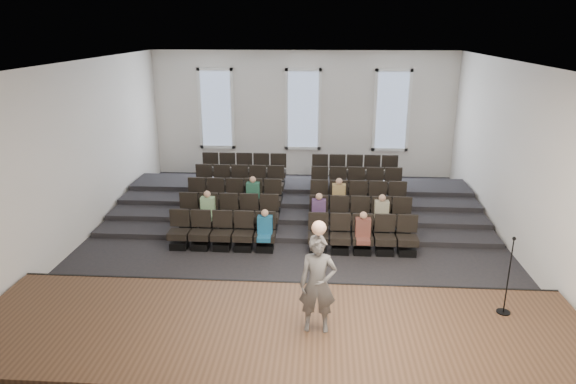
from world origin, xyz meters
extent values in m
plane|color=black|center=(0.00, 0.00, 0.00)|extent=(14.00, 14.00, 0.00)
cube|color=white|center=(0.00, 0.00, 5.01)|extent=(12.00, 14.00, 0.02)
cube|color=silver|center=(0.00, 7.02, 2.50)|extent=(12.00, 0.04, 5.00)
cube|color=silver|center=(0.00, -7.02, 2.50)|extent=(12.00, 0.04, 5.00)
cube|color=silver|center=(-6.02, 0.00, 2.50)|extent=(0.04, 14.00, 5.00)
cube|color=silver|center=(6.02, 0.00, 2.50)|extent=(0.04, 14.00, 5.00)
cube|color=#513523|center=(0.00, -5.10, 0.25)|extent=(11.80, 3.60, 0.50)
cube|color=black|center=(0.00, -3.33, 0.25)|extent=(11.80, 0.06, 0.52)
cube|color=black|center=(0.00, 2.33, 0.07)|extent=(11.80, 4.80, 0.15)
cube|color=black|center=(0.00, 2.85, 0.15)|extent=(11.80, 3.75, 0.30)
cube|color=black|center=(0.00, 3.38, 0.22)|extent=(11.80, 2.70, 0.45)
cube|color=black|center=(0.00, 3.90, 0.30)|extent=(11.80, 1.65, 0.60)
cube|color=black|center=(-3.13, -0.60, 0.10)|extent=(0.47, 0.43, 0.20)
cube|color=black|center=(-3.13, -0.60, 0.41)|extent=(0.55, 0.50, 0.19)
cube|color=black|center=(-3.13, -0.39, 0.82)|extent=(0.55, 0.08, 0.50)
cube|color=black|center=(-2.53, -0.60, 0.10)|extent=(0.47, 0.43, 0.20)
cube|color=black|center=(-2.53, -0.60, 0.41)|extent=(0.55, 0.50, 0.19)
cube|color=black|center=(-2.53, -0.39, 0.82)|extent=(0.55, 0.08, 0.50)
cube|color=black|center=(-1.93, -0.60, 0.10)|extent=(0.47, 0.43, 0.20)
cube|color=black|center=(-1.93, -0.60, 0.41)|extent=(0.55, 0.50, 0.19)
cube|color=black|center=(-1.93, -0.39, 0.82)|extent=(0.55, 0.08, 0.50)
cube|color=black|center=(-1.33, -0.60, 0.10)|extent=(0.47, 0.43, 0.20)
cube|color=black|center=(-1.33, -0.60, 0.41)|extent=(0.55, 0.50, 0.19)
cube|color=black|center=(-1.33, -0.39, 0.82)|extent=(0.55, 0.08, 0.50)
cube|color=black|center=(-0.73, -0.60, 0.10)|extent=(0.47, 0.43, 0.20)
cube|color=black|center=(-0.73, -0.60, 0.41)|extent=(0.55, 0.50, 0.19)
cube|color=black|center=(-0.73, -0.39, 0.82)|extent=(0.55, 0.08, 0.50)
cube|color=black|center=(0.73, -0.60, 0.10)|extent=(0.47, 0.43, 0.20)
cube|color=black|center=(0.73, -0.60, 0.41)|extent=(0.55, 0.50, 0.19)
cube|color=black|center=(0.73, -0.39, 0.82)|extent=(0.55, 0.08, 0.50)
cube|color=black|center=(1.33, -0.60, 0.10)|extent=(0.47, 0.43, 0.20)
cube|color=black|center=(1.33, -0.60, 0.41)|extent=(0.55, 0.50, 0.19)
cube|color=black|center=(1.33, -0.39, 0.82)|extent=(0.55, 0.08, 0.50)
cube|color=black|center=(1.93, -0.60, 0.10)|extent=(0.47, 0.43, 0.20)
cube|color=black|center=(1.93, -0.60, 0.41)|extent=(0.55, 0.50, 0.19)
cube|color=black|center=(1.93, -0.39, 0.82)|extent=(0.55, 0.08, 0.50)
cube|color=black|center=(2.53, -0.60, 0.10)|extent=(0.47, 0.43, 0.20)
cube|color=black|center=(2.53, -0.60, 0.41)|extent=(0.55, 0.50, 0.19)
cube|color=black|center=(2.53, -0.39, 0.82)|extent=(0.55, 0.08, 0.50)
cube|color=black|center=(3.13, -0.60, 0.10)|extent=(0.47, 0.43, 0.20)
cube|color=black|center=(3.13, -0.60, 0.41)|extent=(0.55, 0.50, 0.19)
cube|color=black|center=(3.13, -0.39, 0.82)|extent=(0.55, 0.08, 0.50)
cube|color=black|center=(-3.13, 0.45, 0.25)|extent=(0.47, 0.43, 0.20)
cube|color=black|center=(-3.13, 0.45, 0.56)|extent=(0.55, 0.50, 0.19)
cube|color=black|center=(-3.13, 0.66, 0.97)|extent=(0.55, 0.08, 0.50)
cube|color=black|center=(-2.53, 0.45, 0.25)|extent=(0.47, 0.43, 0.20)
cube|color=black|center=(-2.53, 0.45, 0.56)|extent=(0.55, 0.50, 0.19)
cube|color=black|center=(-2.53, 0.66, 0.97)|extent=(0.55, 0.08, 0.50)
cube|color=black|center=(-1.93, 0.45, 0.25)|extent=(0.47, 0.43, 0.20)
cube|color=black|center=(-1.93, 0.45, 0.56)|extent=(0.55, 0.50, 0.19)
cube|color=black|center=(-1.93, 0.66, 0.97)|extent=(0.55, 0.08, 0.50)
cube|color=black|center=(-1.33, 0.45, 0.25)|extent=(0.47, 0.43, 0.20)
cube|color=black|center=(-1.33, 0.45, 0.56)|extent=(0.55, 0.50, 0.19)
cube|color=black|center=(-1.33, 0.66, 0.97)|extent=(0.55, 0.08, 0.50)
cube|color=black|center=(-0.73, 0.45, 0.25)|extent=(0.47, 0.43, 0.20)
cube|color=black|center=(-0.73, 0.45, 0.56)|extent=(0.55, 0.50, 0.19)
cube|color=black|center=(-0.73, 0.66, 0.97)|extent=(0.55, 0.08, 0.50)
cube|color=black|center=(0.73, 0.45, 0.25)|extent=(0.47, 0.43, 0.20)
cube|color=black|center=(0.73, 0.45, 0.56)|extent=(0.55, 0.50, 0.19)
cube|color=black|center=(0.73, 0.66, 0.97)|extent=(0.55, 0.08, 0.50)
cube|color=black|center=(1.33, 0.45, 0.25)|extent=(0.47, 0.43, 0.20)
cube|color=black|center=(1.33, 0.45, 0.56)|extent=(0.55, 0.50, 0.19)
cube|color=black|center=(1.33, 0.66, 0.97)|extent=(0.55, 0.08, 0.50)
cube|color=black|center=(1.93, 0.45, 0.25)|extent=(0.47, 0.43, 0.20)
cube|color=black|center=(1.93, 0.45, 0.56)|extent=(0.55, 0.50, 0.19)
cube|color=black|center=(1.93, 0.66, 0.97)|extent=(0.55, 0.08, 0.50)
cube|color=black|center=(2.53, 0.45, 0.25)|extent=(0.47, 0.43, 0.20)
cube|color=black|center=(2.53, 0.45, 0.56)|extent=(0.55, 0.50, 0.19)
cube|color=black|center=(2.53, 0.66, 0.97)|extent=(0.55, 0.08, 0.50)
cube|color=black|center=(3.13, 0.45, 0.25)|extent=(0.47, 0.43, 0.20)
cube|color=black|center=(3.13, 0.45, 0.56)|extent=(0.55, 0.50, 0.19)
cube|color=black|center=(3.13, 0.66, 0.97)|extent=(0.55, 0.08, 0.50)
cube|color=black|center=(-3.13, 1.50, 0.40)|extent=(0.47, 0.42, 0.20)
cube|color=black|center=(-3.13, 1.50, 0.71)|extent=(0.55, 0.50, 0.19)
cube|color=black|center=(-3.13, 1.71, 1.12)|extent=(0.55, 0.08, 0.50)
cube|color=black|center=(-2.53, 1.50, 0.40)|extent=(0.47, 0.42, 0.20)
cube|color=black|center=(-2.53, 1.50, 0.71)|extent=(0.55, 0.50, 0.19)
cube|color=black|center=(-2.53, 1.71, 1.12)|extent=(0.55, 0.08, 0.50)
cube|color=black|center=(-1.93, 1.50, 0.40)|extent=(0.47, 0.42, 0.20)
cube|color=black|center=(-1.93, 1.50, 0.71)|extent=(0.55, 0.50, 0.19)
cube|color=black|center=(-1.93, 1.71, 1.12)|extent=(0.55, 0.08, 0.50)
cube|color=black|center=(-1.33, 1.50, 0.40)|extent=(0.47, 0.42, 0.20)
cube|color=black|center=(-1.33, 1.50, 0.71)|extent=(0.55, 0.50, 0.19)
cube|color=black|center=(-1.33, 1.71, 1.12)|extent=(0.55, 0.08, 0.50)
cube|color=black|center=(-0.73, 1.50, 0.40)|extent=(0.47, 0.42, 0.20)
cube|color=black|center=(-0.73, 1.50, 0.71)|extent=(0.55, 0.50, 0.19)
cube|color=black|center=(-0.73, 1.71, 1.12)|extent=(0.55, 0.08, 0.50)
cube|color=black|center=(0.73, 1.50, 0.40)|extent=(0.47, 0.42, 0.20)
cube|color=black|center=(0.73, 1.50, 0.71)|extent=(0.55, 0.50, 0.19)
cube|color=black|center=(0.73, 1.71, 1.12)|extent=(0.55, 0.08, 0.50)
cube|color=black|center=(1.33, 1.50, 0.40)|extent=(0.47, 0.42, 0.20)
cube|color=black|center=(1.33, 1.50, 0.71)|extent=(0.55, 0.50, 0.19)
cube|color=black|center=(1.33, 1.71, 1.12)|extent=(0.55, 0.08, 0.50)
cube|color=black|center=(1.93, 1.50, 0.40)|extent=(0.47, 0.42, 0.20)
cube|color=black|center=(1.93, 1.50, 0.71)|extent=(0.55, 0.50, 0.19)
cube|color=black|center=(1.93, 1.71, 1.12)|extent=(0.55, 0.08, 0.50)
cube|color=black|center=(2.53, 1.50, 0.40)|extent=(0.47, 0.42, 0.20)
cube|color=black|center=(2.53, 1.50, 0.71)|extent=(0.55, 0.50, 0.19)
cube|color=black|center=(2.53, 1.71, 1.12)|extent=(0.55, 0.08, 0.50)
cube|color=black|center=(3.13, 1.50, 0.40)|extent=(0.47, 0.42, 0.20)
cube|color=black|center=(3.13, 1.50, 0.71)|extent=(0.55, 0.50, 0.19)
cube|color=black|center=(3.13, 1.71, 1.12)|extent=(0.55, 0.08, 0.50)
cube|color=black|center=(-3.13, 2.55, 0.55)|extent=(0.47, 0.42, 0.20)
cube|color=black|center=(-3.13, 2.55, 0.86)|extent=(0.55, 0.50, 0.19)
cube|color=black|center=(-3.13, 2.76, 1.27)|extent=(0.55, 0.08, 0.50)
cube|color=black|center=(-2.53, 2.55, 0.55)|extent=(0.47, 0.42, 0.20)
cube|color=black|center=(-2.53, 2.55, 0.86)|extent=(0.55, 0.50, 0.19)
cube|color=black|center=(-2.53, 2.76, 1.27)|extent=(0.55, 0.08, 0.50)
cube|color=black|center=(-1.93, 2.55, 0.55)|extent=(0.47, 0.42, 0.20)
cube|color=black|center=(-1.93, 2.55, 0.86)|extent=(0.55, 0.50, 0.19)
cube|color=black|center=(-1.93, 2.76, 1.27)|extent=(0.55, 0.08, 0.50)
cube|color=black|center=(-1.33, 2.55, 0.55)|extent=(0.47, 0.42, 0.20)
cube|color=black|center=(-1.33, 2.55, 0.86)|extent=(0.55, 0.50, 0.19)
cube|color=black|center=(-1.33, 2.76, 1.27)|extent=(0.55, 0.08, 0.50)
cube|color=black|center=(-0.73, 2.55, 0.55)|extent=(0.47, 0.42, 0.20)
cube|color=black|center=(-0.73, 2.55, 0.86)|extent=(0.55, 0.50, 0.19)
cube|color=black|center=(-0.73, 2.76, 1.27)|extent=(0.55, 0.08, 0.50)
cube|color=black|center=(0.73, 2.55, 0.55)|extent=(0.47, 0.42, 0.20)
cube|color=black|center=(0.73, 2.55, 0.86)|extent=(0.55, 0.50, 0.19)
cube|color=black|center=(0.73, 2.76, 1.27)|extent=(0.55, 0.08, 0.50)
cube|color=black|center=(1.33, 2.55, 0.55)|extent=(0.47, 0.42, 0.20)
cube|color=black|center=(1.33, 2.55, 0.86)|extent=(0.55, 0.50, 0.19)
cube|color=black|center=(1.33, 2.76, 1.27)|extent=(0.55, 0.08, 0.50)
cube|color=black|center=(1.93, 2.55, 0.55)|extent=(0.47, 0.42, 0.20)
cube|color=black|center=(1.93, 2.55, 0.86)|extent=(0.55, 0.50, 0.19)
cube|color=black|center=(1.93, 2.76, 1.27)|extent=(0.55, 0.08, 0.50)
cube|color=black|center=(2.53, 2.55, 0.55)|extent=(0.47, 0.42, 0.20)
cube|color=black|center=(2.53, 2.55, 0.86)|extent=(0.55, 0.50, 0.19)
cube|color=black|center=(2.53, 2.76, 1.27)|extent=(0.55, 0.08, 0.50)
cube|color=black|center=(3.13, 2.55, 0.55)|extent=(0.47, 0.42, 0.20)
cube|color=black|center=(3.13, 2.55, 0.86)|extent=(0.55, 0.50, 0.19)
cube|color=black|center=(3.13, 2.76, 1.27)|extent=(0.55, 0.08, 0.50)
cube|color=black|center=(-3.13, 3.60, 0.70)|extent=(0.47, 0.42, 0.20)
cube|color=black|center=(-3.13, 3.60, 1.01)|extent=(0.55, 0.50, 0.19)
cube|color=black|center=(-3.13, 3.81, 1.42)|extent=(0.55, 0.08, 0.50)
cube|color=black|center=(-2.53, 3.60, 0.70)|extent=(0.47, 0.42, 0.20)
cube|color=black|center=(-2.53, 3.60, 1.01)|extent=(0.55, 0.50, 0.19)
cube|color=black|center=(-2.53, 3.81, 1.42)|extent=(0.55, 0.08, 0.50)
cube|color=black|center=(-1.93, 3.60, 0.70)|extent=(0.47, 0.42, 0.20)
cube|color=black|center=(-1.93, 3.60, 1.01)|extent=(0.55, 0.50, 0.19)
cube|color=black|center=(-1.93, 3.81, 1.42)|extent=(0.55, 0.08, 0.50)
cube|color=black|center=(-1.33, 3.60, 0.70)|extent=(0.47, 0.42, 0.20)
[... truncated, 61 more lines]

